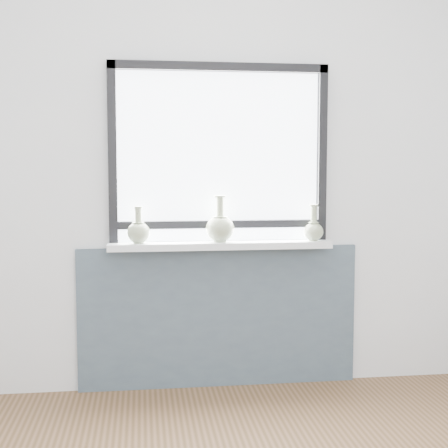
{
  "coord_description": "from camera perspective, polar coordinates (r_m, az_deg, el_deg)",
  "views": [
    {
      "loc": [
        -0.46,
        -1.93,
        1.34
      ],
      "look_at": [
        0.0,
        1.55,
        1.02
      ],
      "focal_mm": 50.0,
      "sensor_mm": 36.0,
      "label": 1
    }
  ],
  "objects": [
    {
      "name": "back_wall",
      "position": [
        3.76,
        -0.52,
        4.6
      ],
      "size": [
        3.6,
        0.02,
        2.6
      ],
      "primitive_type": "cube",
      "color": "silver",
      "rests_on": "ground"
    },
    {
      "name": "apron_panel",
      "position": [
        3.84,
        -0.46,
        -8.49
      ],
      "size": [
        1.7,
        0.03,
        0.86
      ],
      "primitive_type": "cube",
      "color": "#455562",
      "rests_on": "ground"
    },
    {
      "name": "window",
      "position": [
        3.73,
        -0.45,
        6.77
      ],
      "size": [
        1.3,
        0.06,
        1.05
      ],
      "color": "black",
      "rests_on": "windowsill"
    },
    {
      "name": "vase_c",
      "position": [
        3.77,
        8.18,
        -0.51
      ],
      "size": [
        0.12,
        0.12,
        0.22
      ],
      "rotation": [
        0.0,
        0.0,
        0.41
      ],
      "color": "#A4B28B",
      "rests_on": "windowsill"
    },
    {
      "name": "windowsill",
      "position": [
        3.69,
        -0.33,
        -1.94
      ],
      "size": [
        1.32,
        0.18,
        0.04
      ],
      "primitive_type": "cube",
      "color": "silver",
      "rests_on": "apron_panel"
    },
    {
      "name": "vase_b",
      "position": [
        3.68,
        -0.37,
        -0.27
      ],
      "size": [
        0.17,
        0.17,
        0.27
      ],
      "rotation": [
        0.0,
        0.0,
        -0.38
      ],
      "color": "#A4B28B",
      "rests_on": "windowsill"
    },
    {
      "name": "vase_a",
      "position": [
        3.64,
        -7.83,
        -0.65
      ],
      "size": [
        0.13,
        0.13,
        0.21
      ],
      "rotation": [
        0.0,
        0.0,
        0.23
      ],
      "color": "#A4B28B",
      "rests_on": "windowsill"
    }
  ]
}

